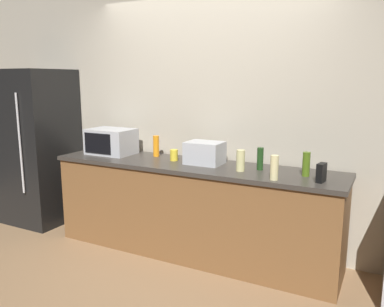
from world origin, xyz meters
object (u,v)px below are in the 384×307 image
(microwave, at_px, (111,141))
(bottle_olive_oil, at_px, (306,164))
(cordless_phone, at_px, (321,173))
(bottle_wine, at_px, (260,159))
(mug_yellow, at_px, (174,155))
(bottle_dish_soap, at_px, (156,146))
(bottle_hand_soap, at_px, (274,168))
(refrigerator, at_px, (39,147))
(bottle_vinegar, at_px, (241,161))
(toaster_oven, at_px, (205,153))

(microwave, relative_size, bottle_olive_oil, 2.37)
(cordless_phone, distance_m, bottle_wine, 0.58)
(microwave, height_order, mug_yellow, microwave)
(microwave, distance_m, bottle_dish_soap, 0.51)
(bottle_hand_soap, xyz_separation_m, mug_yellow, (-1.08, 0.28, -0.05))
(bottle_olive_oil, bearing_deg, bottle_hand_soap, -129.29)
(refrigerator, relative_size, mug_yellow, 16.50)
(bottle_vinegar, xyz_separation_m, bottle_wine, (0.14, 0.12, 0.01))
(microwave, height_order, bottle_olive_oil, microwave)
(bottle_olive_oil, height_order, mug_yellow, bottle_olive_oil)
(toaster_oven, height_order, mug_yellow, toaster_oven)
(cordless_phone, distance_m, bottle_vinegar, 0.69)
(bottle_vinegar, bearing_deg, cordless_phone, -4.95)
(bottle_dish_soap, bearing_deg, mug_yellow, -20.57)
(microwave, height_order, bottle_hand_soap, microwave)
(microwave, height_order, bottle_vinegar, microwave)
(bottle_dish_soap, bearing_deg, cordless_phone, -9.28)
(toaster_oven, xyz_separation_m, bottle_wine, (0.54, -0.00, -0.00))
(bottle_hand_soap, relative_size, mug_yellow, 1.84)
(bottle_wine, xyz_separation_m, mug_yellow, (-0.87, -0.01, -0.05))
(toaster_oven, height_order, bottle_dish_soap, bottle_dish_soap)
(bottle_vinegar, relative_size, bottle_olive_oil, 0.92)
(bottle_wine, bearing_deg, mug_yellow, -179.51)
(toaster_oven, relative_size, bottle_vinegar, 1.82)
(toaster_oven, relative_size, cordless_phone, 2.27)
(toaster_oven, distance_m, bottle_wine, 0.54)
(bottle_wine, bearing_deg, microwave, -179.59)
(toaster_oven, height_order, bottle_hand_soap, toaster_oven)
(toaster_oven, height_order, bottle_olive_oil, toaster_oven)
(toaster_oven, distance_m, mug_yellow, 0.34)
(bottle_hand_soap, distance_m, mug_yellow, 1.12)
(microwave, xyz_separation_m, bottle_wine, (1.65, 0.01, -0.03))
(bottle_vinegar, bearing_deg, mug_yellow, 171.10)
(toaster_oven, relative_size, bottle_dish_soap, 1.57)
(refrigerator, distance_m, bottle_dish_soap, 1.56)
(bottle_dish_soap, distance_m, bottle_olive_oil, 1.56)
(microwave, relative_size, bottle_hand_soap, 2.40)
(microwave, bearing_deg, bottle_hand_soap, -8.42)
(refrigerator, relative_size, bottle_olive_oil, 8.89)
(toaster_oven, bearing_deg, refrigerator, -178.40)
(refrigerator, xyz_separation_m, bottle_vinegar, (2.56, -0.06, 0.09))
(bottle_olive_oil, bearing_deg, bottle_wine, 173.93)
(cordless_phone, height_order, bottle_wine, bottle_wine)
(microwave, distance_m, bottle_vinegar, 1.52)
(cordless_phone, height_order, bottle_vinegar, bottle_vinegar)
(bottle_dish_soap, distance_m, bottle_wine, 1.15)
(bottle_dish_soap, relative_size, bottle_hand_soap, 1.08)
(bottle_dish_soap, bearing_deg, bottle_vinegar, -12.17)
(cordless_phone, bearing_deg, bottle_vinegar, -175.23)
(refrigerator, height_order, microwave, refrigerator)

